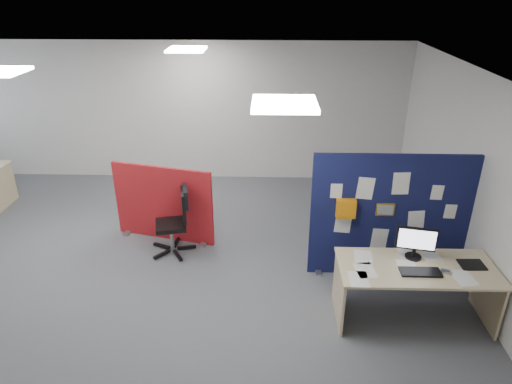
{
  "coord_description": "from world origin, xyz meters",
  "views": [
    {
      "loc": [
        1.87,
        -5.14,
        3.72
      ],
      "look_at": [
        1.69,
        0.64,
        1.0
      ],
      "focal_mm": 32.0,
      "sensor_mm": 36.0,
      "label": 1
    }
  ],
  "objects_px": {
    "monitor_main": "(416,241)",
    "red_divider": "(163,204)",
    "main_desk": "(414,277)",
    "office_chair": "(177,217)",
    "navy_divider": "(390,217)"
  },
  "relations": [
    {
      "from": "navy_divider",
      "to": "red_divider",
      "type": "xyz_separation_m",
      "value": [
        -3.2,
        0.84,
        -0.28
      ]
    },
    {
      "from": "red_divider",
      "to": "office_chair",
      "type": "distance_m",
      "value": 0.46
    },
    {
      "from": "main_desk",
      "to": "monitor_main",
      "type": "relative_size",
      "value": 3.98
    },
    {
      "from": "navy_divider",
      "to": "office_chair",
      "type": "height_order",
      "value": "navy_divider"
    },
    {
      "from": "navy_divider",
      "to": "main_desk",
      "type": "distance_m",
      "value": 0.95
    },
    {
      "from": "main_desk",
      "to": "office_chair",
      "type": "height_order",
      "value": "office_chair"
    },
    {
      "from": "red_divider",
      "to": "office_chair",
      "type": "relative_size",
      "value": 1.56
    },
    {
      "from": "red_divider",
      "to": "monitor_main",
      "type": "bearing_deg",
      "value": -11.13
    },
    {
      "from": "monitor_main",
      "to": "red_divider",
      "type": "bearing_deg",
      "value": 165.89
    },
    {
      "from": "main_desk",
      "to": "monitor_main",
      "type": "distance_m",
      "value": 0.42
    },
    {
      "from": "navy_divider",
      "to": "main_desk",
      "type": "bearing_deg",
      "value": -82.43
    },
    {
      "from": "monitor_main",
      "to": "office_chair",
      "type": "height_order",
      "value": "monitor_main"
    },
    {
      "from": "monitor_main",
      "to": "red_divider",
      "type": "relative_size",
      "value": 0.29
    },
    {
      "from": "navy_divider",
      "to": "red_divider",
      "type": "distance_m",
      "value": 3.33
    },
    {
      "from": "red_divider",
      "to": "office_chair",
      "type": "xyz_separation_m",
      "value": [
        0.28,
        -0.36,
        -0.02
      ]
    }
  ]
}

